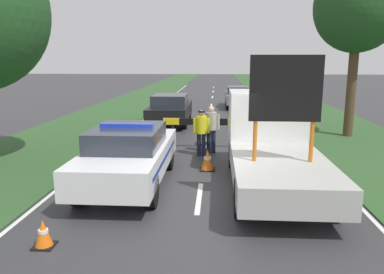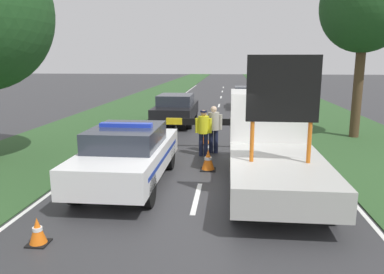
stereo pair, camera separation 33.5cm
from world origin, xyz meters
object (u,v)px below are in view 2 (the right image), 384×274
object	(u,v)px
traffic_cone_near_police	(38,231)
traffic_cone_near_truck	(208,160)
police_officer	(204,129)
pedestrian_civilian	(214,126)
road_barrier	(214,124)
queued_car_suv_grey	(246,96)
traffic_cone_behind_barrier	(205,137)
queued_car_sedan_black	(176,109)
traffic_cone_centre_front	(159,142)
work_truck	(271,140)
police_car	(128,154)
roadside_tree_near_right	(365,7)

from	to	relation	value
traffic_cone_near_police	traffic_cone_near_truck	bearing A→B (deg)	60.70
traffic_cone_near_police	police_officer	bearing A→B (deg)	69.25
police_officer	pedestrian_civilian	size ratio (longest dim) A/B	0.95
road_barrier	police_officer	bearing A→B (deg)	-112.90
police_officer	queued_car_suv_grey	distance (m)	13.65
traffic_cone_behind_barrier	queued_car_sedan_black	xyz separation A→B (m)	(-1.77, 4.59, 0.49)
traffic_cone_near_police	queued_car_sedan_black	distance (m)	13.00
traffic_cone_near_truck	road_barrier	bearing A→B (deg)	88.55
traffic_cone_centre_front	work_truck	bearing A→B (deg)	-40.72
police_car	queued_car_suv_grey	bearing A→B (deg)	81.12
traffic_cone_near_police	roadside_tree_near_right	world-z (taller)	roadside_tree_near_right
road_barrier	pedestrian_civilian	size ratio (longest dim) A/B	2.14
traffic_cone_centre_front	road_barrier	bearing A→B (deg)	13.19
road_barrier	pedestrian_civilian	distance (m)	0.62
queued_car_sedan_black	pedestrian_civilian	bearing A→B (deg)	109.89
traffic_cone_near_police	traffic_cone_centre_front	bearing A→B (deg)	83.44
traffic_cone_near_truck	work_truck	bearing A→B (deg)	-26.11
police_car	road_barrier	world-z (taller)	police_car
traffic_cone_behind_barrier	work_truck	bearing A→B (deg)	-64.88
work_truck	traffic_cone_near_truck	bearing A→B (deg)	-29.19
police_car	traffic_cone_near_police	world-z (taller)	police_car
roadside_tree_near_right	pedestrian_civilian	bearing A→B (deg)	-150.51
police_car	traffic_cone_behind_barrier	bearing A→B (deg)	75.35
police_car	police_officer	size ratio (longest dim) A/B	3.13
traffic_cone_near_police	road_barrier	bearing A→B (deg)	69.79
work_truck	traffic_cone_centre_front	distance (m)	4.84
work_truck	traffic_cone_behind_barrier	bearing A→B (deg)	-67.96
police_car	police_officer	distance (m)	3.60
traffic_cone_near_police	queued_car_suv_grey	xyz separation A→B (m)	(4.46, 20.03, 0.52)
work_truck	queued_car_sedan_black	xyz separation A→B (m)	(-3.82, 8.95, -0.34)
traffic_cone_centre_front	traffic_cone_behind_barrier	bearing A→B (deg)	38.18
roadside_tree_near_right	work_truck	bearing A→B (deg)	-123.57
police_car	roadside_tree_near_right	xyz separation A→B (m)	(7.84, 6.87, 4.45)
police_officer	police_car	bearing A→B (deg)	55.24
pedestrian_civilian	roadside_tree_near_right	bearing A→B (deg)	3.04
traffic_cone_behind_barrier	traffic_cone_near_police	bearing A→B (deg)	-105.97
roadside_tree_near_right	traffic_cone_near_police	bearing A→B (deg)	-129.91
traffic_cone_near_truck	police_car	bearing A→B (deg)	-143.32
work_truck	roadside_tree_near_right	size ratio (longest dim) A/B	0.80
police_officer	traffic_cone_near_police	world-z (taller)	police_officer
work_truck	traffic_cone_near_police	size ratio (longest dim) A/B	11.41
pedestrian_civilian	traffic_cone_near_police	size ratio (longest dim) A/B	3.31
traffic_cone_near_police	traffic_cone_centre_front	distance (m)	7.19
road_barrier	work_truck	bearing A→B (deg)	-71.44
pedestrian_civilian	traffic_cone_near_police	distance (m)	7.56
work_truck	police_officer	xyz separation A→B (m)	(-1.97, 2.51, -0.18)
traffic_cone_centre_front	queued_car_sedan_black	distance (m)	5.86
road_barrier	traffic_cone_near_truck	xyz separation A→B (m)	(-0.07, -2.74, -0.63)
traffic_cone_behind_barrier	police_car	bearing A→B (deg)	-108.35
queued_car_suv_grey	roadside_tree_near_right	world-z (taller)	roadside_tree_near_right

